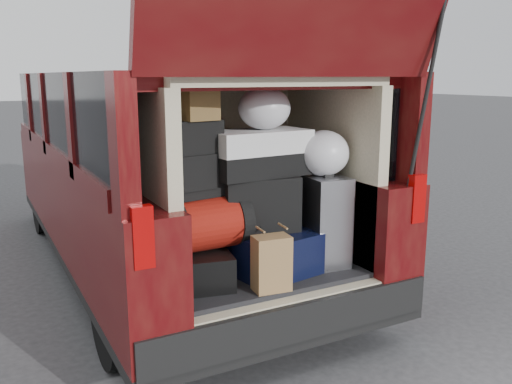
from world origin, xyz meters
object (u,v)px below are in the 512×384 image
at_px(black_hardshell, 196,265).
at_px(navy_hardshell, 264,249).
at_px(kraft_bag, 271,263).
at_px(red_duffel, 207,223).
at_px(twotone_duffel, 258,153).
at_px(silver_roller, 321,219).
at_px(black_soft_case, 257,204).
at_px(backpack, 193,159).

height_order(black_hardshell, navy_hardshell, navy_hardshell).
bearing_deg(kraft_bag, red_duffel, 137.38).
distance_m(kraft_bag, red_duffel, 0.45).
xyz_separation_m(black_hardshell, twotone_duffel, (0.44, 0.04, 0.64)).
bearing_deg(twotone_duffel, navy_hardshell, -67.30).
xyz_separation_m(silver_roller, kraft_bag, (-0.52, -0.26, -0.13)).
bearing_deg(red_duffel, black_soft_case, 3.45).
distance_m(navy_hardshell, twotone_duffel, 0.61).
relative_size(black_hardshell, twotone_duffel, 0.81).
bearing_deg(twotone_duffel, silver_roller, -18.61).
bearing_deg(black_soft_case, twotone_duffel, 62.91).
distance_m(navy_hardshell, kraft_bag, 0.35).
relative_size(silver_roller, twotone_duffel, 0.93).
relative_size(navy_hardshell, silver_roller, 1.02).
distance_m(kraft_bag, backpack, 0.75).
height_order(navy_hardshell, twotone_duffel, twotone_duffel).
bearing_deg(backpack, kraft_bag, -56.82).
distance_m(red_duffel, backpack, 0.39).
xyz_separation_m(black_soft_case, backpack, (-0.41, 0.02, 0.31)).
height_order(kraft_bag, black_soft_case, black_soft_case).
height_order(silver_roller, black_soft_case, black_soft_case).
height_order(silver_roller, red_duffel, silver_roller).
bearing_deg(black_hardshell, black_soft_case, 12.71).
bearing_deg(red_duffel, twotone_duffel, 7.79).
bearing_deg(kraft_bag, black_hardshell, 141.64).
bearing_deg(navy_hardshell, silver_roller, -18.81).
bearing_deg(twotone_duffel, kraft_bag, -111.24).
xyz_separation_m(red_duffel, black_soft_case, (0.36, 0.03, 0.07)).
bearing_deg(navy_hardshell, black_hardshell, 169.76).
bearing_deg(backpack, twotone_duffel, -7.51).
xyz_separation_m(black_hardshell, backpack, (0.01, 0.03, 0.64)).
xyz_separation_m(black_hardshell, black_soft_case, (0.42, 0.01, 0.33)).
xyz_separation_m(navy_hardshell, red_duffel, (-0.40, -0.02, 0.23)).
distance_m(kraft_bag, black_soft_case, 0.44).
distance_m(black_soft_case, twotone_duffel, 0.31).
xyz_separation_m(black_soft_case, twotone_duffel, (0.02, 0.03, 0.31)).
height_order(kraft_bag, backpack, backpack).
xyz_separation_m(backpack, twotone_duffel, (0.43, 0.01, 0.01)).
xyz_separation_m(navy_hardshell, silver_roller, (0.39, -0.06, 0.16)).
relative_size(black_hardshell, backpack, 1.13).
relative_size(kraft_bag, backpack, 0.72).
xyz_separation_m(navy_hardshell, black_soft_case, (-0.04, 0.01, 0.30)).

